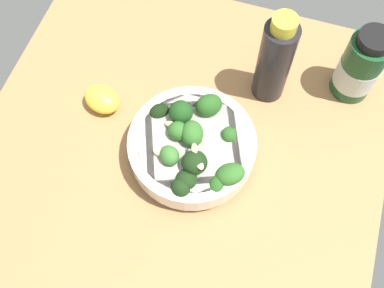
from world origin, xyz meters
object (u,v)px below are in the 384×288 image
Objects in this scene: bowl_of_broccoli at (192,146)px; bottle_tall at (275,60)px; lemon_wedge at (102,99)px; bottle_short at (360,67)px.

bowl_of_broccoli is 18.76cm from bottle_tall.
bowl_of_broccoli reaches higher than lemon_wedge.
bowl_of_broccoli is at bearing -137.00° from bottle_short.
bottle_tall is at bearing 61.78° from bowl_of_broccoli.
lemon_wedge is 0.45× the size of bottle_short.
bottle_tall is 1.29× the size of bottle_short.
bottle_short is at bearing 43.00° from bowl_of_broccoli.
lemon_wedge is 42.69cm from bottle_short.
bottle_tall is at bearing 24.06° from lemon_wedge.
lemon_wedge is at bearing -157.69° from bottle_short.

